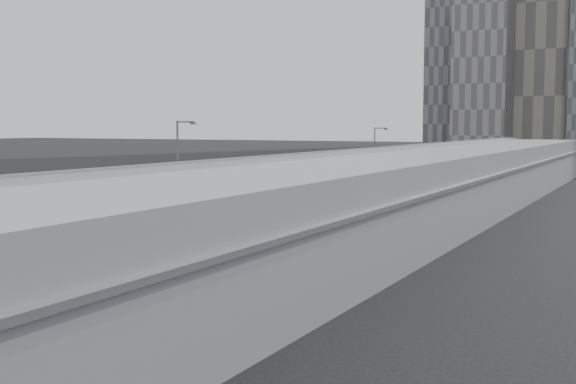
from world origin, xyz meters
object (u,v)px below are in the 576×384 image
Objects in this scene: bus_4 at (326,200)px; bus_5 at (373,191)px; bus_2 at (178,233)px; suv at (457,170)px; shipping_container at (399,176)px; street_lamp_far at (376,154)px; street_lamp_near at (179,168)px; bus_3 at (267,215)px; bus_6 at (413,182)px.

bus_4 is 1.11× the size of bus_5.
bus_2 is 2.63× the size of suv.
bus_4 is 2.63× the size of shipping_container.
street_lamp_near is at bearing -91.62° from street_lamp_far.
bus_3 is at bearing -91.10° from bus_5.
street_lamp_far is 14.76m from shipping_container.
street_lamp_far is 42.65m from suv.
bus_3 is 1.28× the size of street_lamp_near.
suv is at bearing 92.35° from bus_3.
bus_4 is 44.58m from shipping_container.
street_lamp_near reaches higher than bus_3.
bus_6 is at bearing 79.48° from street_lamp_near.
bus_5 is at bearing 86.69° from bus_4.
bus_5 is 0.89× the size of bus_6.
bus_4 reaches higher than shipping_container.
bus_3 reaches higher than suv.
shipping_container is 28.34m from suv.
shipping_container is (-1.26, 14.15, -4.00)m from street_lamp_far.
bus_3 is at bearing -79.49° from shipping_container.
bus_4 is at bearing 89.86° from bus_3.
street_lamp_near is 1.85× the size of shipping_container.
bus_2 is at bearing -96.24° from bus_6.
street_lamp_near is at bearing -76.94° from suv.
street_lamp_far is (-6.06, 42.84, 3.70)m from bus_3.
street_lamp_far is (-6.06, 16.79, 3.71)m from bus_5.
bus_2 is at bearing -83.72° from street_lamp_far.
street_lamp_near is (-7.12, -15.75, 3.90)m from bus_4.
bus_4 is at bearing 65.68° from street_lamp_near.
street_lamp_near is at bearing -160.41° from bus_3.
bus_6 is (0.77, 26.75, 0.01)m from bus_4.
street_lamp_near reaches higher than shipping_container.
bus_3 is 8.84m from street_lamp_near.
suv is (-4.96, 72.27, -0.97)m from bus_4.
bus_6 is (0.55, 39.72, 0.17)m from bus_3.
bus_5 is 2.37× the size of suv.
bus_3 is at bearing -72.06° from suv.
bus_2 is 13.41m from street_lamp_near.
bus_2 reaches higher than bus_3.
bus_5 is 30.03m from street_lamp_near.
bus_2 is 1.41× the size of street_lamp_near.
street_lamp_far is at bearing -81.71° from shipping_container.
street_lamp_near is 88.18m from suv.
street_lamp_near reaches higher than bus_4.
bus_2 is 13.22m from bus_3.
bus_5 is 1.27× the size of street_lamp_near.
bus_5 is at bearing -73.49° from shipping_container.
suv is (2.16, 88.02, -4.87)m from street_lamp_near.
bus_6 reaches higher than suv.
suv is at bearing 98.70° from bus_2.
shipping_container is (-7.32, 56.99, -0.30)m from bus_3.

